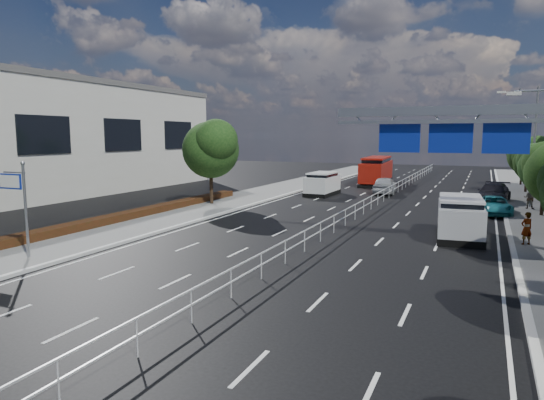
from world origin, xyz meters
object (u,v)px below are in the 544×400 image
at_px(red_bus, 376,170).
at_px(pedestrian_a, 527,228).
at_px(parked_car_teal, 494,205).
at_px(pedestrian_b, 529,198).
at_px(silver_minivan, 460,218).
at_px(white_minivan, 322,184).
at_px(near_car_dark, 375,169).
at_px(overhead_gantry, 467,132).
at_px(parked_car_dark, 493,193).
at_px(toilet_sign, 17,193).
at_px(near_car_silver, 385,185).

height_order(red_bus, pedestrian_a, red_bus).
distance_m(parked_car_teal, pedestrian_b, 3.80).
bearing_deg(silver_minivan, pedestrian_b, 66.25).
height_order(white_minivan, near_car_dark, white_minivan).
bearing_deg(red_bus, overhead_gantry, -74.39).
height_order(parked_car_teal, parked_car_dark, parked_car_dark).
distance_m(red_bus, near_car_dark, 11.94).
distance_m(red_bus, parked_car_dark, 16.98).
distance_m(white_minivan, silver_minivan, 19.64).
bearing_deg(pedestrian_a, parked_car_teal, -116.58).
height_order(overhead_gantry, parked_car_teal, overhead_gantry).
distance_m(red_bus, parked_car_teal, 21.71).
distance_m(overhead_gantry, silver_minivan, 5.28).
distance_m(overhead_gantry, parked_car_dark, 18.71).
xyz_separation_m(white_minivan, parked_car_teal, (14.36, -5.85, -0.40)).
relative_size(red_bus, silver_minivan, 1.89).
xyz_separation_m(parked_car_teal, pedestrian_a, (1.30, -10.38, 0.32)).
bearing_deg(near_car_dark, white_minivan, 98.38).
height_order(toilet_sign, white_minivan, toilet_sign).
bearing_deg(overhead_gantry, silver_minivan, 95.06).
xyz_separation_m(toilet_sign, overhead_gantry, (17.69, 10.05, 2.66)).
bearing_deg(pedestrian_b, near_car_silver, -15.75).
bearing_deg(parked_car_teal, parked_car_dark, 84.27).
distance_m(red_bus, pedestrian_a, 31.43).
xyz_separation_m(red_bus, near_car_dark, (-2.65, 11.62, -0.75)).
height_order(white_minivan, silver_minivan, silver_minivan).
height_order(toilet_sign, pedestrian_a, toilet_sign).
height_order(parked_car_teal, pedestrian_b, pedestrian_b).
distance_m(toilet_sign, silver_minivan, 21.70).
xyz_separation_m(silver_minivan, parked_car_teal, (1.80, 9.24, -0.45)).
relative_size(overhead_gantry, parked_car_dark, 1.85).
xyz_separation_m(toilet_sign, near_car_dark, (4.66, 51.72, -2.10)).
xyz_separation_m(near_car_silver, parked_car_dark, (9.30, -3.15, -0.01)).
distance_m(near_car_silver, pedestrian_b, 13.21).
height_order(parked_car_teal, pedestrian_a, pedestrian_a).
xyz_separation_m(white_minivan, near_car_dark, (-0.23, 23.87, -0.19)).
relative_size(near_car_dark, parked_car_dark, 0.92).
bearing_deg(overhead_gantry, white_minivan, 125.72).
height_order(near_car_dark, pedestrian_b, pedestrian_b).
height_order(white_minivan, pedestrian_b, white_minivan).
bearing_deg(overhead_gantry, parked_car_dark, 85.05).
xyz_separation_m(white_minivan, parked_car_dark, (14.36, 0.21, -0.23)).
distance_m(overhead_gantry, pedestrian_a, 5.69).
relative_size(toilet_sign, parked_car_teal, 0.96).
bearing_deg(parked_car_teal, overhead_gantry, -103.17).
relative_size(silver_minivan, parked_car_dark, 0.99).
xyz_separation_m(overhead_gantry, white_minivan, (-12.80, 17.80, -4.58)).
height_order(overhead_gantry, pedestrian_b, overhead_gantry).
height_order(toilet_sign, parked_car_teal, toilet_sign).
distance_m(toilet_sign, pedestrian_a, 23.69).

